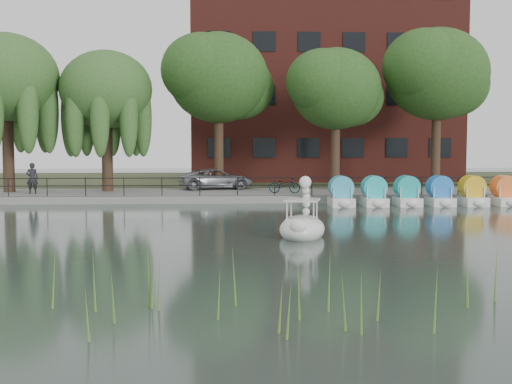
{
  "coord_description": "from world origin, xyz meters",
  "views": [
    {
      "loc": [
        -0.83,
        -20.83,
        3.21
      ],
      "look_at": [
        0.5,
        4.0,
        1.3
      ],
      "focal_mm": 45.0,
      "sensor_mm": 36.0,
      "label": 1
    }
  ],
  "objects": [
    {
      "name": "willow_left",
      "position": [
        -13.0,
        16.5,
        6.87
      ],
      "size": [
        5.88,
        5.88,
        9.01
      ],
      "color": "#473323",
      "rests_on": "promenade"
    },
    {
      "name": "broadleaf_right",
      "position": [
        6.0,
        17.5,
        6.39
      ],
      "size": [
        5.4,
        5.4,
        8.32
      ],
      "color": "#473323",
      "rests_on": "promenade"
    },
    {
      "name": "willow_mid",
      "position": [
        -7.5,
        17.0,
        6.25
      ],
      "size": [
        5.32,
        5.32,
        8.15
      ],
      "color": "#473323",
      "rests_on": "promenade"
    },
    {
      "name": "swan_boat",
      "position": [
        1.92,
        0.8,
        0.45
      ],
      "size": [
        2.08,
        2.72,
        2.05
      ],
      "rotation": [
        0.0,
        0.0,
        -0.25
      ],
      "color": "white",
      "rests_on": "ground_plane"
    },
    {
      "name": "kerb",
      "position": [
        0.0,
        13.05,
        0.2
      ],
      "size": [
        40.0,
        0.25,
        0.4
      ],
      "primitive_type": "cube",
      "color": "gray",
      "rests_on": "ground_plane"
    },
    {
      "name": "apartment_building",
      "position": [
        7.0,
        29.97,
        9.36
      ],
      "size": [
        20.0,
        10.07,
        18.0
      ],
      "color": "#4C1E16",
      "rests_on": "land_strip"
    },
    {
      "name": "promenade",
      "position": [
        0.0,
        16.0,
        0.2
      ],
      "size": [
        40.0,
        6.0,
        0.4
      ],
      "primitive_type": "cube",
      "color": "gray",
      "rests_on": "ground_plane"
    },
    {
      "name": "broadleaf_far",
      "position": [
        12.5,
        18.5,
        7.4
      ],
      "size": [
        6.3,
        6.3,
        9.71
      ],
      "color": "#473323",
      "rests_on": "promenade"
    },
    {
      "name": "land_strip",
      "position": [
        0.0,
        30.0,
        0.18
      ],
      "size": [
        60.0,
        22.0,
        0.36
      ],
      "primitive_type": "cube",
      "color": "#47512D",
      "rests_on": "ground_plane"
    },
    {
      "name": "bicycle",
      "position": [
        2.68,
        14.79,
        0.9
      ],
      "size": [
        0.95,
        1.81,
        1.0
      ],
      "primitive_type": "imported",
      "rotation": [
        0.0,
        0.0,
        1.36
      ],
      "color": "gray",
      "rests_on": "promenade"
    },
    {
      "name": "reed_bank",
      "position": [
        2.0,
        -9.5,
        0.6
      ],
      "size": [
        24.0,
        2.4,
        1.2
      ],
      "color": "#669938",
      "rests_on": "ground_plane"
    },
    {
      "name": "minivan",
      "position": [
        -1.15,
        18.15,
        1.12
      ],
      "size": [
        3.45,
        5.54,
        1.43
      ],
      "primitive_type": "imported",
      "rotation": [
        0.0,
        0.0,
        1.8
      ],
      "color": "gray",
      "rests_on": "promenade"
    },
    {
      "name": "ground_plane",
      "position": [
        0.0,
        0.0,
        0.0
      ],
      "size": [
        120.0,
        120.0,
        0.0
      ],
      "primitive_type": "plane",
      "color": "#374640"
    },
    {
      "name": "pedestrian",
      "position": [
        -11.23,
        14.88,
        1.39
      ],
      "size": [
        0.77,
        0.57,
        1.98
      ],
      "primitive_type": "imported",
      "rotation": [
        0.0,
        0.0,
        3.27
      ],
      "color": "black",
      "rests_on": "promenade"
    },
    {
      "name": "railing",
      "position": [
        0.0,
        13.25,
        1.15
      ],
      "size": [
        32.0,
        0.05,
        1.0
      ],
      "color": "black",
      "rests_on": "promenade"
    },
    {
      "name": "pedal_boat_row",
      "position": [
        10.32,
        11.33,
        0.61
      ],
      "size": [
        11.35,
        1.7,
        1.4
      ],
      "color": "white",
      "rests_on": "ground_plane"
    },
    {
      "name": "broadleaf_center",
      "position": [
        -1.0,
        18.0,
        7.06
      ],
      "size": [
        6.0,
        6.0,
        9.25
      ],
      "color": "#473323",
      "rests_on": "promenade"
    }
  ]
}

